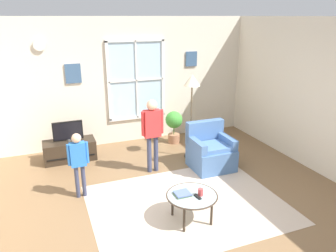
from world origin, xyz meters
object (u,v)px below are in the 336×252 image
(tv_stand, at_px, (70,150))
(person_red_shirt, at_px, (152,128))
(cup, at_px, (201,192))
(potted_plant_by_window, at_px, (174,123))
(television, at_px, (68,131))
(remote_near_cup, at_px, (198,197))
(book_stack, at_px, (182,194))
(person_blue_shirt, at_px, (78,158))
(armchair, at_px, (210,152))
(floor_lamp, at_px, (192,89))
(coffee_table, at_px, (192,197))
(remote_near_books, at_px, (187,193))

(tv_stand, bearing_deg, person_red_shirt, -38.17)
(tv_stand, xyz_separation_m, cup, (1.52, -2.84, 0.26))
(potted_plant_by_window, bearing_deg, television, -176.98)
(cup, height_order, remote_near_cup, cup)
(book_stack, height_order, person_red_shirt, person_red_shirt)
(person_blue_shirt, bearing_deg, armchair, 4.61)
(floor_lamp, bearing_deg, coffee_table, -114.81)
(coffee_table, distance_m, remote_near_cup, 0.11)
(coffee_table, relative_size, cup, 7.05)
(cup, bearing_deg, tv_stand, 118.15)
(cup, height_order, potted_plant_by_window, potted_plant_by_window)
(remote_near_books, bearing_deg, book_stack, -178.60)
(tv_stand, height_order, television, television)
(person_blue_shirt, relative_size, potted_plant_by_window, 1.46)
(coffee_table, xyz_separation_m, cup, (0.11, -0.05, 0.08))
(person_red_shirt, bearing_deg, cup, -86.20)
(remote_near_cup, bearing_deg, remote_near_books, 122.84)
(tv_stand, relative_size, person_blue_shirt, 0.93)
(coffee_table, relative_size, remote_near_cup, 5.25)
(armchair, relative_size, book_stack, 3.89)
(coffee_table, bearing_deg, floor_lamp, 65.19)
(television, relative_size, armchair, 0.67)
(television, xyz_separation_m, person_blue_shirt, (0.02, -1.54, 0.06))
(television, xyz_separation_m, armchair, (2.49, -1.34, -0.30))
(television, xyz_separation_m, cup, (1.52, -2.84, -0.16))
(cup, xyz_separation_m, floor_lamp, (0.83, 2.08, 0.98))
(book_stack, height_order, person_blue_shirt, person_blue_shirt)
(remote_near_books, bearing_deg, television, 116.58)
(armchair, height_order, cup, armchair)
(television, distance_m, person_red_shirt, 1.80)
(armchair, xyz_separation_m, book_stack, (-1.20, -1.39, 0.10))
(cup, bearing_deg, remote_near_books, 145.38)
(tv_stand, xyz_separation_m, armchair, (2.49, -1.35, 0.12))
(armchair, distance_m, coffee_table, 1.80)
(armchair, bearing_deg, remote_near_cup, -124.02)
(remote_near_books, bearing_deg, coffee_table, -48.58)
(potted_plant_by_window, bearing_deg, remote_near_books, -108.81)
(person_red_shirt, distance_m, person_blue_shirt, 1.46)
(cup, bearing_deg, person_red_shirt, 93.80)
(cup, height_order, person_red_shirt, person_red_shirt)
(person_red_shirt, bearing_deg, coffee_table, -89.71)
(cup, distance_m, floor_lamp, 2.45)
(coffee_table, relative_size, person_blue_shirt, 0.67)
(person_blue_shirt, bearing_deg, person_red_shirt, 17.74)
(tv_stand, bearing_deg, floor_lamp, -17.90)
(floor_lamp, bearing_deg, tv_stand, 162.10)
(coffee_table, relative_size, potted_plant_by_window, 0.99)
(book_stack, xyz_separation_m, cup, (0.23, -0.10, 0.03))
(armchair, distance_m, remote_near_cup, 1.85)
(tv_stand, bearing_deg, book_stack, -64.79)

